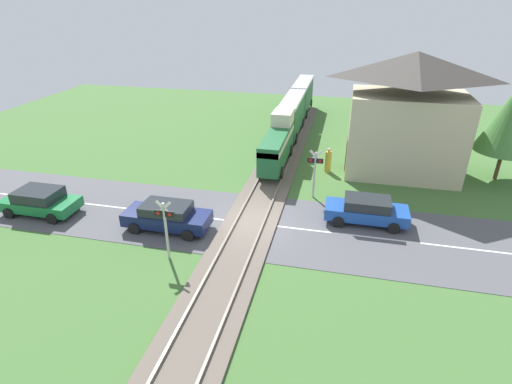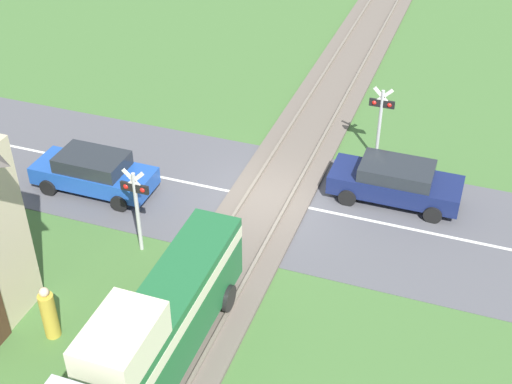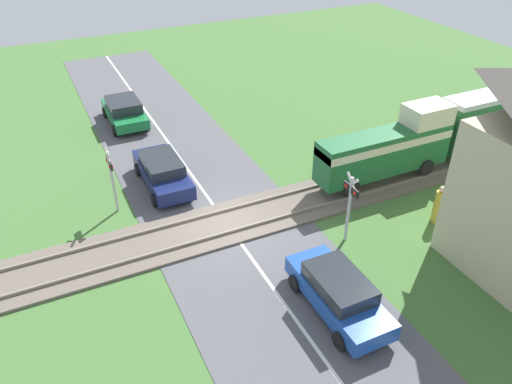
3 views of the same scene
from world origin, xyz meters
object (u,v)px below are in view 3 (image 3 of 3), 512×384
Objects in this scene: car_near_crossing at (162,171)px; crossing_signal_west_approach at (111,172)px; train at (504,116)px; pedestrian_by_station at (439,206)px; car_far_side at (338,292)px; crossing_signal_east_approach at (350,199)px; car_behind_queue at (124,111)px.

crossing_signal_west_approach is (1.09, -2.34, 1.13)m from car_near_crossing.
pedestrian_by_station is (3.46, -7.12, -1.12)m from train.
pedestrian_by_station is (-2.36, 6.35, 0.02)m from car_far_side.
car_near_crossing is at bearing -142.71° from crossing_signal_east_approach.
car_far_side is 17.41m from car_behind_queue.
crossing_signal_west_approach is at bearing -127.32° from crossing_signal_east_approach.
crossing_signal_east_approach is (14.22, 5.22, 1.14)m from car_behind_queue.
crossing_signal_west_approach is at bearing -64.95° from car_near_crossing.
pedestrian_by_station is at bearing 81.75° from crossing_signal_east_approach.
car_far_side is (5.83, -13.47, -1.14)m from train.
train is at bearing 115.92° from pedestrian_by_station.
pedestrian_by_station is (14.80, 9.23, 0.02)m from car_behind_queue.
car_near_crossing is 1.49× the size of crossing_signal_west_approach.
car_far_side is 3.93m from crossing_signal_east_approach.
car_near_crossing reaches higher than car_behind_queue.
train is at bearing 113.38° from car_far_side.
car_far_side is (9.80, 2.88, -0.00)m from car_near_crossing.
crossing_signal_west_approach is at bearing -118.72° from pedestrian_by_station.
car_behind_queue is at bearing 164.57° from crossing_signal_west_approach.
train is 14.72m from car_far_side.
car_near_crossing is 1.04× the size of car_far_side.
train is at bearing 81.24° from crossing_signal_west_approach.
pedestrian_by_station is at bearing 31.95° from car_behind_queue.
crossing_signal_east_approach is (-2.95, 2.34, 1.14)m from car_far_side.
pedestrian_by_station is (7.43, 9.23, 0.01)m from car_near_crossing.
crossing_signal_east_approach is (6.85, 5.22, 1.13)m from car_near_crossing.
car_near_crossing is 8.68m from crossing_signal_east_approach.
crossing_signal_east_approach reaches higher than pedestrian_by_station.
car_near_crossing is at bearing -163.62° from car_far_side.
crossing_signal_west_approach is at bearing -149.07° from car_far_side.
pedestrian_by_station reaches higher than car_near_crossing.
pedestrian_by_station is at bearing 110.42° from car_far_side.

